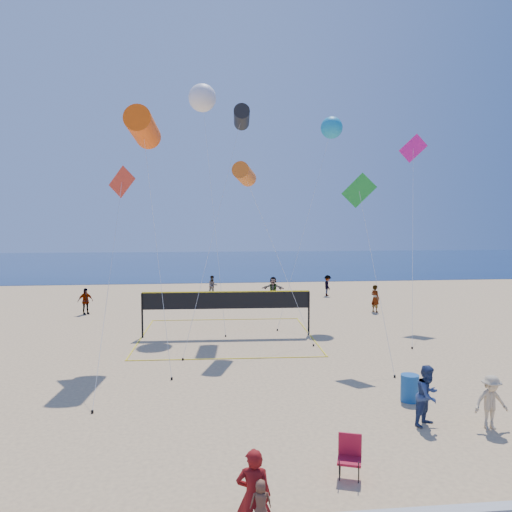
{
  "coord_description": "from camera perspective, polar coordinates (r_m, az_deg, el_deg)",
  "views": [
    {
      "loc": [
        -2.89,
        -11.69,
        6.09
      ],
      "look_at": [
        -1.4,
        2.0,
        5.12
      ],
      "focal_mm": 35.0,
      "sensor_mm": 36.0,
      "label": 1
    }
  ],
  "objects": [
    {
      "name": "kite_3",
      "position": [
        22.91,
        -15.24,
        6.87
      ],
      "size": [
        1.3,
        7.63,
        8.57
      ],
      "rotation": [
        0.0,
        0.0,
        -0.31
      ],
      "color": "red",
      "rests_on": "ground"
    },
    {
      "name": "kite_4",
      "position": [
        22.67,
        11.88,
        6.36
      ],
      "size": [
        1.44,
        3.79,
        8.23
      ],
      "rotation": [
        0.0,
        0.0,
        -0.27
      ],
      "color": "green",
      "rests_on": "ground"
    },
    {
      "name": "kite_7",
      "position": [
        33.11,
        8.63,
        14.29
      ],
      "size": [
        4.94,
        5.28,
        12.72
      ],
      "rotation": [
        0.0,
        0.0,
        0.1
      ],
      "color": "#1890C0",
      "rests_on": "ground"
    },
    {
      "name": "far_person_4",
      "position": [
        41.06,
        8.18,
        -3.36
      ],
      "size": [
        0.68,
        1.12,
        1.69
      ],
      "primitive_type": "imported",
      "rotation": [
        0.0,
        0.0,
        1.52
      ],
      "color": "gray",
      "rests_on": "ground"
    },
    {
      "name": "far_person_0",
      "position": [
        34.54,
        -18.92,
        -4.91
      ],
      "size": [
        1.08,
        0.88,
        1.72
      ],
      "primitive_type": "imported",
      "rotation": [
        0.0,
        0.0,
        0.55
      ],
      "color": "gray",
      "rests_on": "ground"
    },
    {
      "name": "far_person_3",
      "position": [
        40.74,
        -4.98,
        -3.41
      ],
      "size": [
        0.92,
        0.79,
        1.66
      ],
      "primitive_type": "imported",
      "rotation": [
        0.0,
        0.0,
        0.22
      ],
      "color": "gray",
      "rests_on": "ground"
    },
    {
      "name": "camp_chair",
      "position": [
        12.91,
        10.65,
        -21.33
      ],
      "size": [
        0.69,
        0.8,
        1.13
      ],
      "rotation": [
        0.0,
        0.0,
        -0.34
      ],
      "color": "#A51229",
      "rests_on": "ground"
    },
    {
      "name": "trash_barrel",
      "position": [
        18.19,
        17.16,
        -14.21
      ],
      "size": [
        0.77,
        0.77,
        0.91
      ],
      "primitive_type": "cylinder",
      "rotation": [
        0.0,
        0.0,
        -0.33
      ],
      "color": "#164F95",
      "rests_on": "ground"
    },
    {
      "name": "volleyball_net",
      "position": [
        26.45,
        -3.4,
        -5.66
      ],
      "size": [
        9.31,
        9.16,
        2.4
      ],
      "rotation": [
        0.0,
        0.0,
        -0.04
      ],
      "color": "black",
      "rests_on": "ground"
    },
    {
      "name": "kite_6",
      "position": [
        32.07,
        -6.15,
        17.51
      ],
      "size": [
        2.2,
        6.4,
        14.43
      ],
      "rotation": [
        0.0,
        0.0,
        -0.3
      ],
      "color": "white",
      "rests_on": "ground"
    },
    {
      "name": "bystander_a",
      "position": [
        16.26,
        19.04,
        -14.81
      ],
      "size": [
        1.11,
        1.06,
        1.81
      ],
      "primitive_type": "imported",
      "rotation": [
        0.0,
        0.0,
        0.6
      ],
      "color": "navy",
      "rests_on": "ground"
    },
    {
      "name": "bystander_b",
      "position": [
        16.7,
        25.27,
        -14.86
      ],
      "size": [
        1.05,
        0.62,
        1.59
      ],
      "primitive_type": "imported",
      "rotation": [
        0.0,
        0.0,
        0.03
      ],
      "color": "tan",
      "rests_on": "ground"
    },
    {
      "name": "ocean",
      "position": [
        74.0,
        -3.98,
        -0.69
      ],
      "size": [
        140.0,
        50.0,
        0.03
      ],
      "primitive_type": "cube",
      "color": "#10274F",
      "rests_on": "ground"
    },
    {
      "name": "toddler",
      "position": [
        10.08,
        0.55,
        -26.3
      ],
      "size": [
        0.4,
        0.26,
        0.81
      ],
      "primitive_type": "imported",
      "rotation": [
        0.0,
        0.0,
        3.15
      ],
      "color": "brown",
      "rests_on": "seawall"
    },
    {
      "name": "kite_5",
      "position": [
        32.71,
        17.52,
        10.73
      ],
      "size": [
        4.16,
        7.96,
        11.51
      ],
      "rotation": [
        0.0,
        0.0,
        0.04
      ],
      "color": "#DB188D",
      "rests_on": "ground"
    },
    {
      "name": "kite_2",
      "position": [
        25.02,
        -1.33,
        9.3
      ],
      "size": [
        3.99,
        2.48,
        8.95
      ],
      "rotation": [
        0.0,
        0.0,
        -0.29
      ],
      "color": "#D76018",
      "rests_on": "ground"
    },
    {
      "name": "woman",
      "position": [
        10.41,
        -0.27,
        -25.76
      ],
      "size": [
        0.73,
        0.53,
        1.84
      ],
      "primitive_type": "imported",
      "rotation": [
        0.0,
        0.0,
        3.0
      ],
      "color": "maroon",
      "rests_on": "ground"
    },
    {
      "name": "far_person_1",
      "position": [
        38.0,
        1.96,
        -3.79
      ],
      "size": [
        1.8,
        1.0,
        1.85
      ],
      "primitive_type": "imported",
      "rotation": [
        0.0,
        0.0,
        -0.28
      ],
      "color": "gray",
      "rests_on": "ground"
    },
    {
      "name": "kite_1",
      "position": [
        30.12,
        -1.66,
        15.56
      ],
      "size": [
        3.81,
        8.94,
        12.73
      ],
      "rotation": [
        0.0,
        0.0,
        -0.07
      ],
      "color": "black",
      "rests_on": "ground"
    },
    {
      "name": "far_person_2",
      "position": [
        34.4,
        13.47,
        -4.74
      ],
      "size": [
        0.7,
        0.79,
        1.83
      ],
      "primitive_type": "imported",
      "rotation": [
        0.0,
        0.0,
        2.06
      ],
      "color": "gray",
      "rests_on": "ground"
    },
    {
      "name": "kite_0",
      "position": [
        24.17,
        -12.79,
        14.1
      ],
      "size": [
        2.21,
        6.2,
        11.16
      ],
      "rotation": [
        0.0,
        0.0,
        -0.07
      ],
      "color": "#FF540A",
      "rests_on": "ground"
    },
    {
      "name": "ground",
      "position": [
        13.49,
        7.41,
        -22.84
      ],
      "size": [
        120.0,
        120.0,
        0.0
      ],
      "primitive_type": "plane",
      "color": "#DAB37B",
      "rests_on": "ground"
    }
  ]
}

